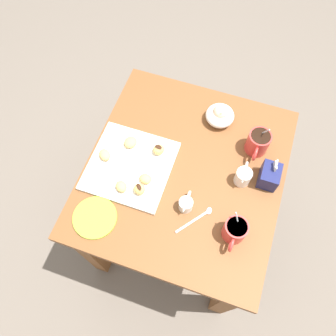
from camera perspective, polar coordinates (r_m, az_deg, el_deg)
ground_plane at (r=2.02m, az=1.91°, el=-9.36°), size 8.00×8.00×0.00m
dining_table at (r=1.47m, az=2.59°, el=-2.93°), size 0.84×0.77×0.73m
pastry_plate_square at (r=1.34m, az=-6.40°, el=0.39°), size 0.32×0.32×0.02m
coffee_mug_red_left at (r=1.38m, az=14.98°, el=4.22°), size 0.13×0.09×0.15m
coffee_mug_red_right at (r=1.22m, az=11.26°, el=-10.32°), size 0.12×0.08×0.14m
cream_pitcher_white at (r=1.31m, az=12.61°, el=-1.34°), size 0.10×0.06×0.07m
sugar_caddy at (r=1.33m, az=16.78°, el=-1.25°), size 0.09×0.07×0.11m
ice_cream_bowl at (r=1.43m, az=8.80°, el=8.87°), size 0.12×0.12×0.09m
chocolate_sauce_pitcher at (r=1.25m, az=3.05°, el=-6.12°), size 0.09×0.05×0.06m
saucer_lime_left at (r=1.28m, az=-12.27°, el=-8.20°), size 0.16×0.16×0.01m
loose_spoon_near_saucer at (r=1.26m, az=5.18°, el=-8.35°), size 0.13×0.11×0.01m
beignet_0 at (r=1.29m, az=-3.83°, el=-1.83°), size 0.04×0.05×0.03m
beignet_1 at (r=1.26m, az=-4.86°, el=-3.58°), size 0.06×0.06×0.04m
chocolate_drizzle_1 at (r=1.25m, az=-4.93°, el=-3.21°), size 0.03×0.03×0.00m
beignet_2 at (r=1.35m, az=-10.66°, el=2.21°), size 0.07×0.07×0.03m
beignet_3 at (r=1.36m, az=-6.37°, el=4.37°), size 0.07×0.06×0.03m
beignet_4 at (r=1.33m, az=-1.59°, el=3.15°), size 0.06×0.06×0.04m
chocolate_drizzle_4 at (r=1.32m, az=-1.62°, el=3.59°), size 0.02×0.03×0.00m
beignet_5 at (r=1.28m, az=-7.91°, el=-3.12°), size 0.06×0.06×0.03m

